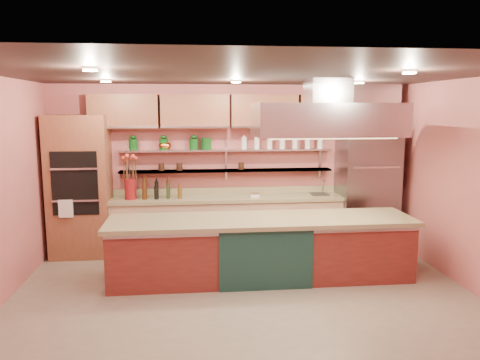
{
  "coord_description": "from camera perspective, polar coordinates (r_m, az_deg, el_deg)",
  "views": [
    {
      "loc": [
        -0.65,
        -5.51,
        2.42
      ],
      "look_at": [
        0.03,
        1.0,
        1.4
      ],
      "focal_mm": 35.0,
      "sensor_mm": 36.0,
      "label": 1
    }
  ],
  "objects": [
    {
      "name": "floor",
      "position": [
        6.06,
        0.69,
        -14.76
      ],
      "size": [
        6.0,
        5.0,
        0.02
      ],
      "primitive_type": "cube",
      "color": "gray",
      "rests_on": "ground"
    },
    {
      "name": "ceiling",
      "position": [
        5.56,
        0.74,
        12.8
      ],
      "size": [
        6.0,
        5.0,
        0.02
      ],
      "primitive_type": "cube",
      "color": "black",
      "rests_on": "wall_back"
    },
    {
      "name": "wall_back",
      "position": [
        8.1,
        -1.36,
        1.64
      ],
      "size": [
        6.0,
        0.04,
        2.8
      ],
      "primitive_type": "cube",
      "color": "#BA5B58",
      "rests_on": "floor"
    },
    {
      "name": "wall_front",
      "position": [
        3.24,
        5.98,
        -9.46
      ],
      "size": [
        6.0,
        0.04,
        2.8
      ],
      "primitive_type": "cube",
      "color": "#BA5B58",
      "rests_on": "floor"
    },
    {
      "name": "wall_right",
      "position": [
        6.69,
        27.16,
        -0.87
      ],
      "size": [
        0.04,
        5.0,
        2.8
      ],
      "primitive_type": "cube",
      "color": "#BA5B58",
      "rests_on": "floor"
    },
    {
      "name": "oven_stack",
      "position": [
        8.0,
        -18.93,
        -0.74
      ],
      "size": [
        0.95,
        0.64,
        2.3
      ],
      "primitive_type": "cube",
      "color": "brown",
      "rests_on": "floor"
    },
    {
      "name": "refrigerator",
      "position": [
        8.33,
        15.19,
        -0.9
      ],
      "size": [
        0.95,
        0.72,
        2.1
      ],
      "primitive_type": "cube",
      "color": "slate",
      "rests_on": "floor"
    },
    {
      "name": "back_counter",
      "position": [
        7.98,
        -1.52,
        -5.31
      ],
      "size": [
        3.84,
        0.64,
        0.93
      ],
      "primitive_type": "cube",
      "color": "tan",
      "rests_on": "floor"
    },
    {
      "name": "wall_shelf_lower",
      "position": [
        7.98,
        -1.64,
        1.16
      ],
      "size": [
        3.6,
        0.26,
        0.03
      ],
      "primitive_type": "cube",
      "color": "#B8B9C0",
      "rests_on": "wall_back"
    },
    {
      "name": "wall_shelf_upper",
      "position": [
        7.94,
        -1.65,
        3.67
      ],
      "size": [
        3.6,
        0.26,
        0.03
      ],
      "primitive_type": "cube",
      "color": "#B8B9C0",
      "rests_on": "wall_back"
    },
    {
      "name": "upper_cabinets",
      "position": [
        7.86,
        -1.28,
        8.36
      ],
      "size": [
        4.6,
        0.36,
        0.55
      ],
      "primitive_type": "cube",
      "color": "brown",
      "rests_on": "wall_back"
    },
    {
      "name": "range_hood",
      "position": [
        6.61,
        10.52,
        7.26
      ],
      "size": [
        2.0,
        1.0,
        0.45
      ],
      "primitive_type": "cube",
      "color": "#B8B9C0",
      "rests_on": "ceiling"
    },
    {
      "name": "ceiling_downlights",
      "position": [
        5.76,
        0.5,
        12.37
      ],
      "size": [
        4.0,
        2.8,
        0.02
      ],
      "primitive_type": "cube",
      "color": "#FFE5A5",
      "rests_on": "ceiling"
    },
    {
      "name": "island",
      "position": [
        6.71,
        2.6,
        -8.32
      ],
      "size": [
        4.2,
        0.91,
        0.88
      ],
      "primitive_type": "cube",
      "rotation": [
        0.0,
        0.0,
        0.0
      ],
      "color": "maroon",
      "rests_on": "floor"
    },
    {
      "name": "flower_vase",
      "position": [
        7.84,
        -13.21,
        -1.06
      ],
      "size": [
        0.22,
        0.22,
        0.34
      ],
      "primitive_type": "cylinder",
      "rotation": [
        0.0,
        0.0,
        -0.18
      ],
      "color": "maroon",
      "rests_on": "back_counter"
    },
    {
      "name": "oil_bottle_cluster",
      "position": [
        7.8,
        -10.15,
        -1.22
      ],
      "size": [
        0.92,
        0.47,
        0.28
      ],
      "primitive_type": "cube",
      "rotation": [
        0.0,
        0.0,
        0.26
      ],
      "color": "black",
      "rests_on": "back_counter"
    },
    {
      "name": "kitchen_scale",
      "position": [
        7.87,
        1.81,
        -1.74
      ],
      "size": [
        0.18,
        0.16,
        0.08
      ],
      "primitive_type": "cube",
      "rotation": [
        0.0,
        0.0,
        -0.38
      ],
      "color": "silver",
      "rests_on": "back_counter"
    },
    {
      "name": "bar_faucet",
      "position": [
        8.2,
        10.03,
        -0.87
      ],
      "size": [
        0.04,
        0.04,
        0.24
      ],
      "primitive_type": "cylinder",
      "rotation": [
        0.0,
        0.0,
        0.3
      ],
      "color": "silver",
      "rests_on": "back_counter"
    },
    {
      "name": "copper_kettle",
      "position": [
        7.92,
        -8.99,
        4.16
      ],
      "size": [
        0.18,
        0.18,
        0.14
      ],
      "primitive_type": "ellipsoid",
      "rotation": [
        0.0,
        0.0,
        0.06
      ],
      "color": "#CC6D2F",
      "rests_on": "wall_shelf_upper"
    },
    {
      "name": "green_canister",
      "position": [
        7.91,
        -4.12,
        4.45
      ],
      "size": [
        0.19,
        0.19,
        0.2
      ],
      "primitive_type": "cylinder",
      "rotation": [
        0.0,
        0.0,
        -0.19
      ],
      "color": "#0D3F12",
      "rests_on": "wall_shelf_upper"
    }
  ]
}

